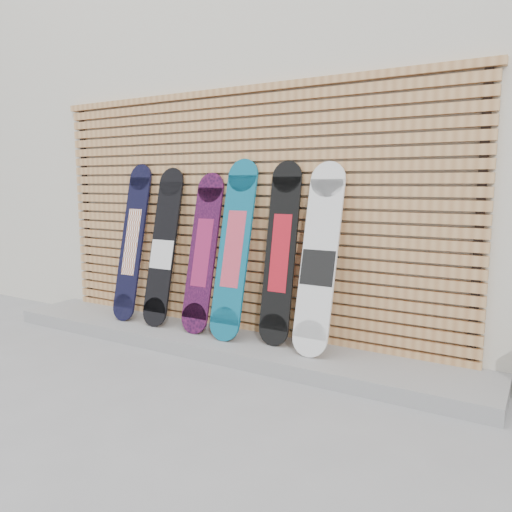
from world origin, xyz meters
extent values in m
plane|color=gray|center=(0.00, 0.00, 0.00)|extent=(80.00, 80.00, 0.00)
cube|color=beige|center=(0.50, 3.50, 1.80)|extent=(12.00, 5.00, 3.60)
cube|color=gray|center=(-0.15, 0.68, 0.06)|extent=(4.60, 0.70, 0.12)
cube|color=#B47D4B|center=(-0.15, 0.97, 0.14)|extent=(4.20, 0.05, 0.08)
cube|color=#B47D4B|center=(-0.15, 0.97, 0.23)|extent=(4.20, 0.05, 0.08)
cube|color=#B47D4B|center=(-0.15, 0.97, 0.33)|extent=(4.20, 0.05, 0.07)
cube|color=#B47D4B|center=(-0.15, 0.97, 0.43)|extent=(4.20, 0.05, 0.07)
cube|color=#B47D4B|center=(-0.15, 0.97, 0.53)|extent=(4.20, 0.05, 0.07)
cube|color=#B47D4B|center=(-0.15, 0.97, 0.62)|extent=(4.20, 0.05, 0.07)
cube|color=#B47D4B|center=(-0.15, 0.97, 0.72)|extent=(4.20, 0.05, 0.07)
cube|color=#B47D4B|center=(-0.15, 0.97, 0.82)|extent=(4.20, 0.05, 0.07)
cube|color=#B47D4B|center=(-0.15, 0.97, 0.91)|extent=(4.20, 0.05, 0.07)
cube|color=#B47D4B|center=(-0.15, 0.97, 1.01)|extent=(4.20, 0.05, 0.08)
cube|color=#B47D4B|center=(-0.15, 0.97, 1.11)|extent=(4.20, 0.05, 0.08)
cube|color=#B47D4B|center=(-0.15, 0.97, 1.20)|extent=(4.20, 0.05, 0.08)
cube|color=#B47D4B|center=(-0.15, 0.97, 1.30)|extent=(4.20, 0.05, 0.08)
cube|color=#B47D4B|center=(-0.15, 0.97, 1.40)|extent=(4.20, 0.05, 0.08)
cube|color=#B47D4B|center=(-0.15, 0.97, 1.50)|extent=(4.20, 0.05, 0.08)
cube|color=#B47D4B|center=(-0.15, 0.97, 1.59)|extent=(4.20, 0.05, 0.08)
cube|color=#B47D4B|center=(-0.15, 0.97, 1.69)|extent=(4.20, 0.05, 0.08)
cube|color=#B47D4B|center=(-0.15, 0.97, 1.79)|extent=(4.20, 0.05, 0.08)
cube|color=#B47D4B|center=(-0.15, 0.97, 1.88)|extent=(4.20, 0.05, 0.08)
cube|color=#B47D4B|center=(-0.15, 0.97, 1.98)|extent=(4.20, 0.05, 0.08)
cube|color=#B47D4B|center=(-0.15, 0.97, 2.08)|extent=(4.20, 0.05, 0.08)
cube|color=#B47D4B|center=(-0.15, 0.97, 2.17)|extent=(4.20, 0.05, 0.08)
cube|color=black|center=(-2.17, 0.99, 1.12)|extent=(0.06, 0.04, 2.23)
cube|color=black|center=(1.87, 0.99, 1.12)|extent=(0.06, 0.04, 2.23)
cube|color=#B47D4B|center=(-0.15, 0.97, 2.26)|extent=(4.26, 0.07, 0.06)
cube|color=black|center=(-1.26, 0.76, 0.88)|extent=(0.27, 0.32, 1.27)
cylinder|color=black|center=(-1.26, 0.61, 0.25)|extent=(0.27, 0.08, 0.27)
cylinder|color=black|center=(-1.26, 0.90, 1.52)|extent=(0.27, 0.08, 0.27)
cube|color=white|center=(-1.26, 0.76, 0.88)|extent=(0.17, 0.18, 0.65)
cube|color=black|center=(-0.86, 0.76, 0.86)|extent=(0.28, 0.31, 1.22)
cylinder|color=black|center=(-0.86, 0.61, 0.26)|extent=(0.28, 0.09, 0.28)
cylinder|color=black|center=(-0.86, 0.90, 1.47)|extent=(0.28, 0.09, 0.28)
cube|color=silver|center=(-0.86, 0.74, 0.79)|extent=(0.26, 0.09, 0.27)
cube|color=black|center=(-0.39, 0.76, 0.84)|extent=(0.28, 0.30, 1.17)
cylinder|color=black|center=(-0.39, 0.62, 0.26)|extent=(0.28, 0.09, 0.28)
cylinder|color=black|center=(-0.39, 0.90, 1.42)|extent=(0.28, 0.09, 0.28)
cube|color=#8D1C4D|center=(-0.39, 0.76, 0.84)|extent=(0.17, 0.17, 0.61)
cube|color=#0C5975|center=(-0.04, 0.75, 0.90)|extent=(0.30, 0.33, 1.27)
cylinder|color=#0C5975|center=(-0.04, 0.59, 0.26)|extent=(0.30, 0.09, 0.29)
cylinder|color=#0C5975|center=(-0.04, 0.90, 1.53)|extent=(0.30, 0.09, 0.29)
cube|color=#D44B5F|center=(-0.04, 0.75, 0.90)|extent=(0.18, 0.18, 0.66)
cube|color=black|center=(0.38, 0.80, 0.88)|extent=(0.27, 0.24, 1.26)
cylinder|color=black|center=(0.38, 0.69, 0.25)|extent=(0.27, 0.07, 0.27)
cylinder|color=black|center=(0.38, 0.91, 1.51)|extent=(0.27, 0.07, 0.27)
cube|color=maroon|center=(0.38, 0.80, 0.88)|extent=(0.17, 0.14, 0.65)
cube|color=silver|center=(0.75, 0.75, 0.88)|extent=(0.29, 0.32, 1.23)
cylinder|color=silver|center=(0.75, 0.60, 0.26)|extent=(0.29, 0.09, 0.29)
cylinder|color=silver|center=(0.75, 0.90, 1.49)|extent=(0.29, 0.09, 0.29)
cube|color=black|center=(0.75, 0.73, 0.80)|extent=(0.28, 0.09, 0.28)
camera|label=1|loc=(2.30, -2.84, 1.46)|focal=35.00mm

